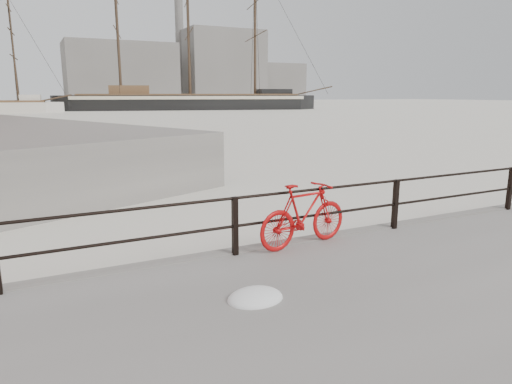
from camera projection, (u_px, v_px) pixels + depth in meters
name	position (u px, v px, depth m)	size (l,w,h in m)	color
ground	(387.00, 243.00, 9.42)	(400.00, 400.00, 0.00)	white
guardrail	(395.00, 204.00, 9.11)	(28.00, 0.10, 1.00)	black
bicycle	(304.00, 214.00, 8.06)	(1.90, 0.28, 1.15)	#B90C0D
barque_black	(191.00, 110.00, 88.50)	(56.40, 18.46, 32.17)	black
industrial_west	(121.00, 74.00, 138.92)	(32.00, 18.00, 18.00)	gray
industrial_mid	(221.00, 67.00, 157.80)	(26.00, 20.00, 24.00)	gray
industrial_east	(273.00, 83.00, 173.18)	(20.00, 16.00, 14.00)	gray
smokestack	(180.00, 37.00, 154.46)	(2.80, 2.80, 44.00)	gray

